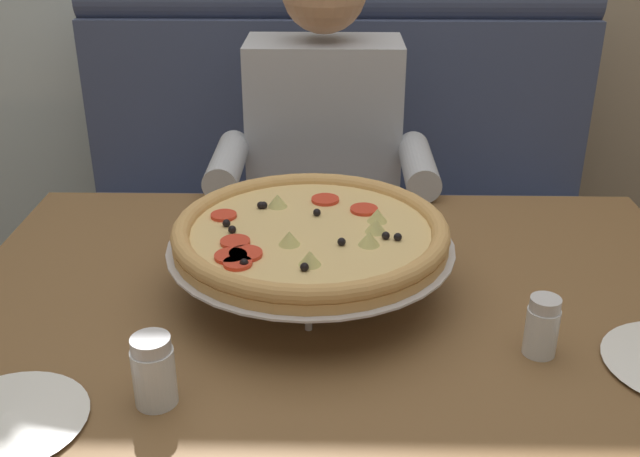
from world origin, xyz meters
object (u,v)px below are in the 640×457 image
at_px(booth_bench, 336,234).
at_px(dining_table, 337,328).
at_px(plate_near_right, 7,417).
at_px(diner_main, 323,170).
at_px(pizza, 311,235).
at_px(shaker_oregano, 541,330).
at_px(shaker_pepper_flakes, 154,375).

bearing_deg(booth_bench, dining_table, -90.00).
bearing_deg(plate_near_right, dining_table, 39.64).
relative_size(diner_main, pizza, 2.56).
distance_m(diner_main, pizza, 0.65).
xyz_separation_m(booth_bench, shaker_oregano, (0.31, -1.10, 0.37)).
distance_m(shaker_pepper_flakes, plate_near_right, 0.20).
bearing_deg(pizza, dining_table, 1.93).
bearing_deg(dining_table, shaker_pepper_flakes, -128.40).
relative_size(dining_table, diner_main, 1.06).
xyz_separation_m(booth_bench, pizza, (-0.05, -0.91, 0.44)).
relative_size(pizza, plate_near_right, 2.31).
bearing_deg(pizza, booth_bench, 87.06).
distance_m(shaker_pepper_flakes, shaker_oregano, 0.58).
height_order(diner_main, pizza, diner_main).
xyz_separation_m(dining_table, pizza, (-0.05, -0.00, 0.19)).
height_order(pizza, shaker_oregano, pizza).
bearing_deg(plate_near_right, pizza, 42.66).
distance_m(diner_main, plate_near_right, 1.09).
height_order(shaker_oregano, plate_near_right, shaker_oregano).
height_order(booth_bench, plate_near_right, booth_bench).
bearing_deg(plate_near_right, shaker_oregano, 13.26).
height_order(booth_bench, diner_main, diner_main).
relative_size(shaker_pepper_flakes, plate_near_right, 0.49).
height_order(diner_main, plate_near_right, diner_main).
relative_size(dining_table, shaker_oregano, 13.81).
relative_size(shaker_oregano, plate_near_right, 0.45).
xyz_separation_m(pizza, shaker_pepper_flakes, (-0.21, -0.32, -0.06)).
relative_size(booth_bench, plate_near_right, 7.29).
bearing_deg(dining_table, diner_main, 93.13).
relative_size(booth_bench, shaker_oregano, 16.12).
bearing_deg(booth_bench, pizza, -92.94).
distance_m(pizza, shaker_oregano, 0.41).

